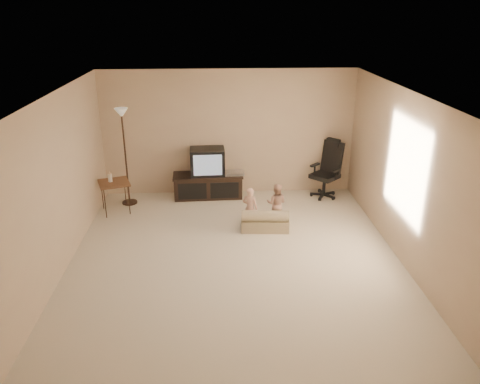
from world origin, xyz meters
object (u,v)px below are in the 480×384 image
at_px(toddler_right, 276,204).
at_px(floor_lamp, 123,135).
at_px(side_table, 114,183).
at_px(child_sofa, 265,221).
at_px(office_chair, 327,176).
at_px(toddler_left, 250,208).
at_px(tv_stand, 208,177).

bearing_deg(toddler_right, floor_lamp, -2.78).
distance_m(side_table, child_sofa, 2.89).
bearing_deg(child_sofa, office_chair, 51.06).
bearing_deg(toddler_right, toddler_left, 37.83).
relative_size(office_chair, toddler_right, 1.60).
xyz_separation_m(tv_stand, toddler_left, (0.73, -1.47, -0.05)).
relative_size(office_chair, toddler_left, 1.59).
distance_m(toddler_left, toddler_right, 0.51).
bearing_deg(toddler_left, office_chair, -120.33).
height_order(office_chair, side_table, office_chair).
xyz_separation_m(office_chair, toddler_right, (-1.17, -1.20, -0.05)).
xyz_separation_m(side_table, child_sofa, (2.71, -0.91, -0.41)).
height_order(side_table, toddler_right, side_table).
xyz_separation_m(office_chair, side_table, (-4.11, -0.56, 0.15)).
xyz_separation_m(floor_lamp, child_sofa, (2.53, -1.30, -1.21)).
relative_size(floor_lamp, toddler_right, 2.56).
relative_size(office_chair, side_table, 1.46).
relative_size(side_table, toddler_left, 1.08).
bearing_deg(tv_stand, floor_lamp, -172.66).
relative_size(child_sofa, toddler_left, 1.15).
bearing_deg(floor_lamp, toddler_left, -27.93).
height_order(floor_lamp, child_sofa, floor_lamp).
xyz_separation_m(tv_stand, side_table, (-1.73, -0.65, 0.15)).
bearing_deg(child_sofa, side_table, 165.90).
xyz_separation_m(office_chair, toddler_left, (-1.65, -1.37, -0.05)).
xyz_separation_m(side_table, floor_lamp, (0.18, 0.39, 0.79)).
bearing_deg(toddler_left, toddler_right, -140.03).
bearing_deg(office_chair, child_sofa, -86.00).
distance_m(office_chair, toddler_left, 2.15).
distance_m(side_table, toddler_left, 2.60).
height_order(office_chair, toddler_left, office_chair).
relative_size(tv_stand, floor_lamp, 0.76).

